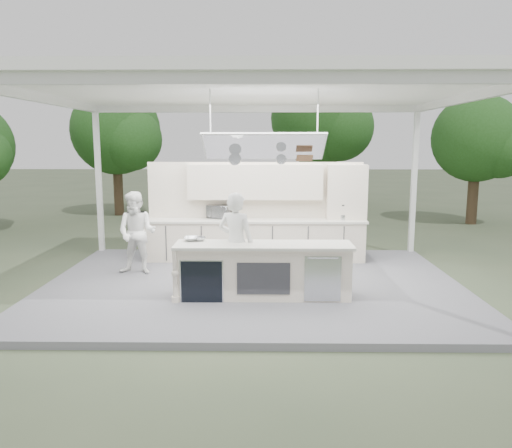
{
  "coord_description": "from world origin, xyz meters",
  "views": [
    {
      "loc": [
        0.2,
        -9.43,
        2.81
      ],
      "look_at": [
        0.05,
        0.4,
        1.21
      ],
      "focal_mm": 35.0,
      "sensor_mm": 36.0,
      "label": 1
    }
  ],
  "objects_px": {
    "demo_island": "(262,270)",
    "sous_chef": "(137,233)",
    "back_counter": "(255,240)",
    "head_chef": "(236,243)"
  },
  "relations": [
    {
      "from": "back_counter",
      "to": "sous_chef",
      "type": "bearing_deg",
      "value": -152.58
    },
    {
      "from": "sous_chef",
      "to": "back_counter",
      "type": "bearing_deg",
      "value": 34.84
    },
    {
      "from": "demo_island",
      "to": "sous_chef",
      "type": "distance_m",
      "value": 3.05
    },
    {
      "from": "sous_chef",
      "to": "head_chef",
      "type": "bearing_deg",
      "value": -25.03
    },
    {
      "from": "back_counter",
      "to": "head_chef",
      "type": "distance_m",
      "value": 2.65
    },
    {
      "from": "back_counter",
      "to": "demo_island",
      "type": "bearing_deg",
      "value": -86.37
    },
    {
      "from": "back_counter",
      "to": "head_chef",
      "type": "xyz_separation_m",
      "value": [
        -0.29,
        -2.6,
        0.44
      ]
    },
    {
      "from": "head_chef",
      "to": "back_counter",
      "type": "bearing_deg",
      "value": -75.08
    },
    {
      "from": "demo_island",
      "to": "sous_chef",
      "type": "height_order",
      "value": "sous_chef"
    },
    {
      "from": "head_chef",
      "to": "sous_chef",
      "type": "xyz_separation_m",
      "value": [
        -2.12,
        1.35,
        -0.06
      ]
    }
  ]
}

